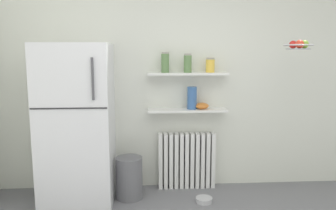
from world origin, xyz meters
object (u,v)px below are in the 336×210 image
Objects in this scene: storage_jar_2 at (210,65)px; vase at (192,98)px; storage_jar_0 at (165,62)px; refrigerator at (77,124)px; pet_food_bowl at (204,200)px; storage_jar_1 at (188,63)px; hanging_fruit_basket at (299,45)px; shelf_bowl at (202,106)px; radiator at (187,160)px; trash_bin at (129,178)px.

storage_jar_2 is 0.65× the size of vase.
storage_jar_0 reaches higher than storage_jar_2.
storage_jar_0 is at bearing 13.79° from refrigerator.
pet_food_bowl is (0.40, -0.39, -1.46)m from storage_jar_0.
hanging_fruit_basket reaches higher than storage_jar_1.
refrigerator is 1.40m from shelf_bowl.
refrigerator is 7.98× the size of storage_jar_1.
storage_jar_1 reaches higher than vase.
hanging_fruit_basket is at bearing -23.50° from shelf_bowl.
hanging_fruit_basket is (1.09, -0.43, 1.34)m from radiator.
refrigerator is at bearing -169.05° from storage_jar_1.
radiator is at bearing 149.89° from vase.
storage_jar_1 is at bearing 180.00° from storage_jar_2.
pet_food_bowl is at bearing 179.43° from hanging_fruit_basket.
vase is 1.14m from trash_bin.
storage_jar_2 is at bearing 154.29° from hanging_fruit_basket.
vase is at bearing 0.00° from storage_jar_1.
radiator is 3.15× the size of storage_jar_1.
hanging_fruit_basket is at bearing -20.23° from storage_jar_1.
storage_jar_0 is 0.77× the size of hanging_fruit_basket.
pet_food_bowl is (0.09, -0.39, -1.06)m from vase.
vase reaches higher than shelf_bowl.
refrigerator is 1.34m from radiator.
storage_jar_1 reaches higher than shelf_bowl.
refrigerator is at bearing 175.84° from hanging_fruit_basket.
storage_jar_2 reaches higher than trash_bin.
trash_bin is at bearing 0.88° from refrigerator.
hanging_fruit_basket is at bearing -25.71° from storage_jar_2.
radiator is 2.24× the size of hanging_fruit_basket.
radiator is 1.15m from storage_jar_2.
storage_jar_1 is 0.71× the size of hanging_fruit_basket.
refrigerator reaches higher than storage_jar_1.
vase is at bearing -30.11° from radiator.
storage_jar_2 reaches higher than radiator.
hanging_fruit_basket is (1.03, -0.40, 0.59)m from vase.
storage_jar_1 is 1.43m from trash_bin.
pet_food_bowl is (0.81, -0.17, -0.21)m from trash_bin.
radiator is 1.78m from hanging_fruit_basket.
refrigerator is at bearing -179.12° from trash_bin.
shelf_bowl is at bearing 15.13° from trash_bin.
storage_jar_1 is at bearing 159.77° from hanging_fruit_basket.
storage_jar_2 is 0.42m from vase.
hanging_fruit_basket reaches higher than shelf_bowl.
storage_jar_0 is 0.50× the size of trash_bin.
shelf_bowl is at bearing 156.50° from hanging_fruit_basket.
pet_food_bowl is (-0.11, -0.39, -1.43)m from storage_jar_2.
hanging_fruit_basket is at bearing -21.15° from vase.
storage_jar_2 is 0.95m from hanging_fruit_basket.
refrigerator is 10.44× the size of shelf_bowl.
storage_jar_0 is at bearing 180.00° from shelf_bowl.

